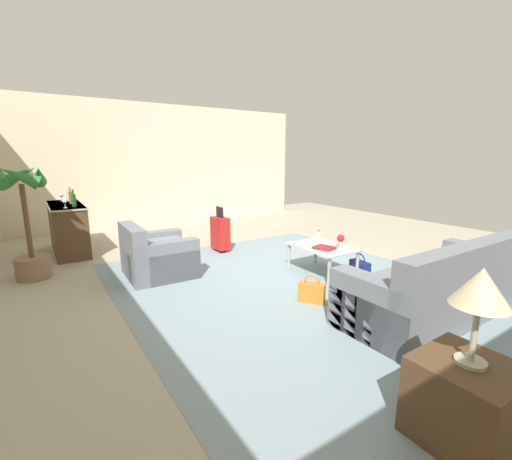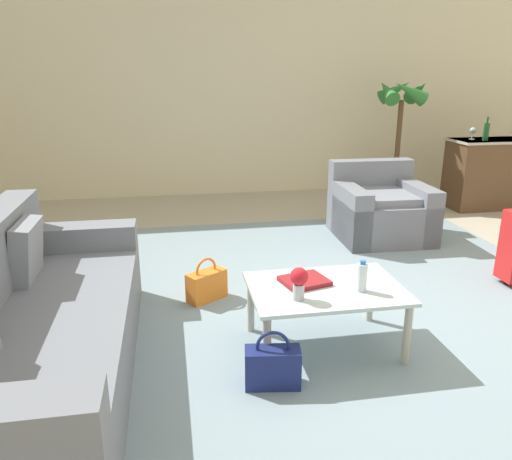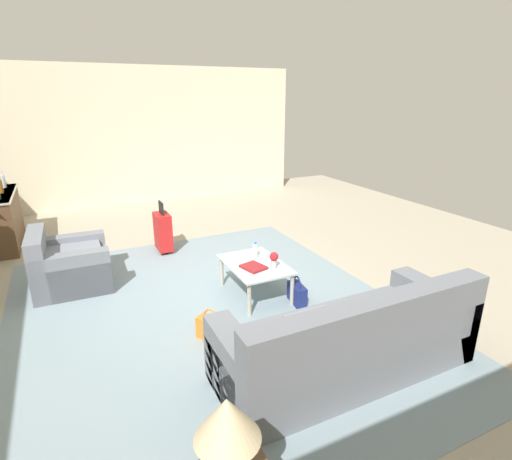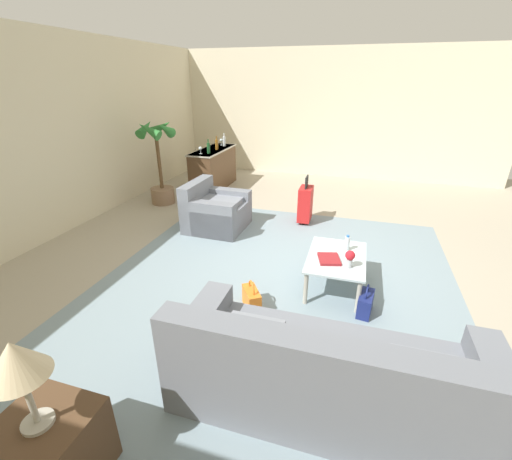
{
  "view_description": "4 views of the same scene",
  "coord_description": "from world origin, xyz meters",
  "views": [
    {
      "loc": [
        -4.03,
        3.11,
        1.76
      ],
      "look_at": [
        0.17,
        0.33,
        0.68
      ],
      "focal_mm": 24.0,
      "sensor_mm": 36.0,
      "label": 1
    },
    {
      "loc": [
        -1.35,
        -3.32,
        1.75
      ],
      "look_at": [
        -0.74,
        0.18,
        0.62
      ],
      "focal_mm": 35.0,
      "sensor_mm": 36.0,
      "label": 2
    },
    {
      "loc": [
        -4.58,
        1.52,
        2.46
      ],
      "look_at": [
        -0.7,
        -0.37,
        0.99
      ],
      "focal_mm": 28.0,
      "sensor_mm": 36.0,
      "label": 3
    },
    {
      "loc": [
        -4.14,
        -0.62,
        2.39
      ],
      "look_at": [
        -0.9,
        0.36,
        0.88
      ],
      "focal_mm": 24.0,
      "sensor_mm": 36.0,
      "label": 4
    }
  ],
  "objects": [
    {
      "name": "wine_bottle_clear",
      "position": [
        3.56,
        2.49,
        1.03
      ],
      "size": [
        0.07,
        0.07,
        0.3
      ],
      "color": "silver",
      "rests_on": "bar_console"
    },
    {
      "name": "wine_bottle_amber",
      "position": [
        3.1,
        2.49,
        1.03
      ],
      "size": [
        0.07,
        0.07,
        0.3
      ],
      "color": "brown",
      "rests_on": "bar_console"
    },
    {
      "name": "wall_back",
      "position": [
        0.0,
        4.06,
        1.55
      ],
      "size": [
        10.24,
        0.12,
        3.1
      ],
      "primitive_type": "cube",
      "color": "beige",
      "rests_on": "ground"
    },
    {
      "name": "wine_bottle_green",
      "position": [
        2.64,
        2.49,
        1.03
      ],
      "size": [
        0.07,
        0.07,
        0.3
      ],
      "color": "#194C23",
      "rests_on": "bar_console"
    },
    {
      "name": "suitcase_red",
      "position": [
        1.6,
        0.2,
        0.36
      ],
      "size": [
        0.4,
        0.22,
        0.85
      ],
      "color": "red",
      "rests_on": "ground"
    },
    {
      "name": "side_table",
      "position": [
        -3.2,
        1.0,
        0.27
      ],
      "size": [
        0.55,
        0.55,
        0.54
      ],
      "primitive_type": "cube",
      "color": "#513823",
      "rests_on": "ground"
    },
    {
      "name": "table_lamp",
      "position": [
        -3.2,
        1.0,
        1.01
      ],
      "size": [
        0.33,
        0.33,
        0.61
      ],
      "color": "#ADA899",
      "rests_on": "side_table"
    },
    {
      "name": "wall_right",
      "position": [
        5.06,
        0.0,
        1.55
      ],
      "size": [
        0.12,
        8.0,
        3.1
      ],
      "primitive_type": "cube",
      "color": "beige",
      "rests_on": "ground"
    },
    {
      "name": "handbag_navy",
      "position": [
        -0.82,
        -0.87,
        0.13
      ],
      "size": [
        0.34,
        0.18,
        0.36
      ],
      "color": "navy",
      "rests_on": "ground"
    },
    {
      "name": "coffee_table",
      "position": [
        -0.4,
        -0.5,
        0.38
      ],
      "size": [
        0.98,
        0.68,
        0.43
      ],
      "color": "silver",
      "rests_on": "ground"
    },
    {
      "name": "couch",
      "position": [
        -2.2,
        -0.6,
        0.31
      ],
      "size": [
        0.93,
        2.41,
        0.9
      ],
      "color": "slate",
      "rests_on": "ground"
    },
    {
      "name": "armchair",
      "position": [
        0.9,
        1.67,
        0.29
      ],
      "size": [
        0.97,
        0.96,
        0.8
      ],
      "color": "slate",
      "rests_on": "ground"
    },
    {
      "name": "area_rug",
      "position": [
        -0.6,
        0.2,
        0.0
      ],
      "size": [
        5.2,
        4.4,
        0.01
      ],
      "primitive_type": "cube",
      "color": "gray",
      "rests_on": "ground"
    },
    {
      "name": "bar_console",
      "position": [
        3.1,
        2.6,
        0.47
      ],
      "size": [
        1.61,
        0.57,
        0.91
      ],
      "color": "#513823",
      "rests_on": "ground"
    },
    {
      "name": "ground_plane",
      "position": [
        0.0,
        0.0,
        0.0
      ],
      "size": [
        12.0,
        12.0,
        0.0
      ],
      "primitive_type": "plane",
      "color": "#A89E89"
    },
    {
      "name": "water_bottle",
      "position": [
        -0.2,
        -0.6,
        0.53
      ],
      "size": [
        0.06,
        0.06,
        0.2
      ],
      "color": "silver",
      "rests_on": "coffee_table"
    },
    {
      "name": "wine_glass_left_of_centre",
      "position": [
        3.65,
        2.61,
        1.02
      ],
      "size": [
        0.08,
        0.08,
        0.15
      ],
      "color": "silver",
      "rests_on": "bar_console"
    },
    {
      "name": "flower_vase",
      "position": [
        -0.62,
        -0.65,
        0.56
      ],
      "size": [
        0.11,
        0.11,
        0.21
      ],
      "color": "#B2B7BC",
      "rests_on": "coffee_table"
    },
    {
      "name": "wine_glass_leftmost",
      "position": [
        2.55,
        2.64,
        1.02
      ],
      "size": [
        0.08,
        0.08,
        0.15
      ],
      "color": "silver",
      "rests_on": "bar_console"
    },
    {
      "name": "coffee_table_book",
      "position": [
        -0.52,
        -0.42,
        0.45
      ],
      "size": [
        0.34,
        0.31,
        0.03
      ],
      "primitive_type": "cube",
      "rotation": [
        0.0,
        0.0,
        0.26
      ],
      "color": "maroon",
      "rests_on": "coffee_table"
    },
    {
      "name": "handbag_orange",
      "position": [
        -1.11,
        0.35,
        0.13
      ],
      "size": [
        0.34,
        0.29,
        0.36
      ],
      "color": "orange",
      "rests_on": "ground"
    },
    {
      "name": "potted_palm",
      "position": [
        1.8,
        3.2,
        0.84
      ],
      "size": [
        0.64,
        0.64,
        1.7
      ],
      "color": "#84664C",
      "rests_on": "ground"
    }
  ]
}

